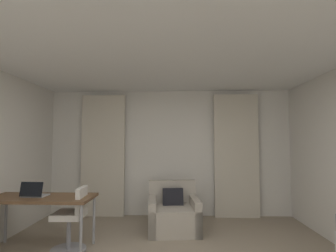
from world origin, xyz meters
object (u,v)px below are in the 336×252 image
Objects in this scene: armchair at (173,214)px; laptop at (34,193)px; desk_chair at (72,223)px; desk at (41,201)px.

armchair is 2.79× the size of laptop.
desk_chair is (-1.41, -0.90, 0.12)m from armchair.
laptop reaches higher than desk.
armchair is 1.68m from desk_chair.
desk is 1.65× the size of desk_chair.
laptop is (-1.96, -0.90, 0.51)m from armchair.
desk_chair reaches higher than armchair.
laptop is (-0.10, -0.01, 0.11)m from desk.
laptop is (-0.55, 0.01, 0.40)m from desk_chair.
desk is at bearing 8.80° from laptop.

